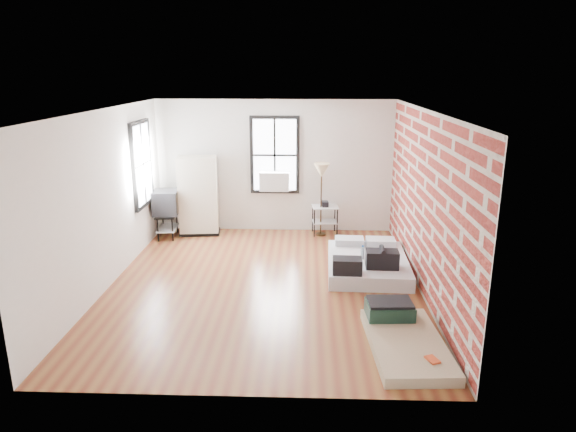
{
  "coord_description": "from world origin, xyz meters",
  "views": [
    {
      "loc": [
        0.68,
        -7.74,
        3.38
      ],
      "look_at": [
        0.38,
        0.3,
        1.08
      ],
      "focal_mm": 32.0,
      "sensor_mm": 36.0,
      "label": 1
    }
  ],
  "objects_px": {
    "wardrobe": "(198,196)",
    "tv_stand": "(166,204)",
    "floor_lamp": "(322,174)",
    "side_table": "(325,212)",
    "mattress_bare": "(402,335)",
    "mattress_main": "(367,263)"
  },
  "relations": [
    {
      "from": "mattress_main",
      "to": "wardrobe",
      "type": "bearing_deg",
      "value": 150.75
    },
    {
      "from": "wardrobe",
      "to": "side_table",
      "type": "height_order",
      "value": "wardrobe"
    },
    {
      "from": "mattress_bare",
      "to": "tv_stand",
      "type": "relative_size",
      "value": 1.75
    },
    {
      "from": "floor_lamp",
      "to": "mattress_main",
      "type": "bearing_deg",
      "value": -69.4
    },
    {
      "from": "floor_lamp",
      "to": "side_table",
      "type": "bearing_deg",
      "value": 39.01
    },
    {
      "from": "mattress_main",
      "to": "floor_lamp",
      "type": "xyz_separation_m",
      "value": [
        -0.76,
        2.03,
        1.14
      ]
    },
    {
      "from": "wardrobe",
      "to": "floor_lamp",
      "type": "height_order",
      "value": "wardrobe"
    },
    {
      "from": "wardrobe",
      "to": "side_table",
      "type": "xyz_separation_m",
      "value": [
        2.67,
        0.07,
        -0.34
      ]
    },
    {
      "from": "mattress_bare",
      "to": "side_table",
      "type": "distance_m",
      "value": 4.62
    },
    {
      "from": "floor_lamp",
      "to": "wardrobe",
      "type": "bearing_deg",
      "value": 180.0
    },
    {
      "from": "side_table",
      "to": "tv_stand",
      "type": "height_order",
      "value": "tv_stand"
    },
    {
      "from": "mattress_bare",
      "to": "wardrobe",
      "type": "bearing_deg",
      "value": 124.97
    },
    {
      "from": "floor_lamp",
      "to": "tv_stand",
      "type": "xyz_separation_m",
      "value": [
        -3.2,
        -0.25,
        -0.59
      ]
    },
    {
      "from": "mattress_main",
      "to": "wardrobe",
      "type": "distance_m",
      "value": 3.96
    },
    {
      "from": "wardrobe",
      "to": "tv_stand",
      "type": "xyz_separation_m",
      "value": [
        -0.62,
        -0.25,
        -0.11
      ]
    },
    {
      "from": "tv_stand",
      "to": "mattress_bare",
      "type": "bearing_deg",
      "value": -50.71
    },
    {
      "from": "wardrobe",
      "to": "tv_stand",
      "type": "bearing_deg",
      "value": -164.22
    },
    {
      "from": "floor_lamp",
      "to": "mattress_bare",
      "type": "bearing_deg",
      "value": -78.12
    },
    {
      "from": "mattress_main",
      "to": "floor_lamp",
      "type": "relative_size",
      "value": 1.22
    },
    {
      "from": "mattress_main",
      "to": "wardrobe",
      "type": "xyz_separation_m",
      "value": [
        -3.34,
        2.03,
        0.66
      ]
    },
    {
      "from": "mattress_bare",
      "to": "tv_stand",
      "type": "height_order",
      "value": "tv_stand"
    },
    {
      "from": "mattress_main",
      "to": "wardrobe",
      "type": "relative_size",
      "value": 1.13
    }
  ]
}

